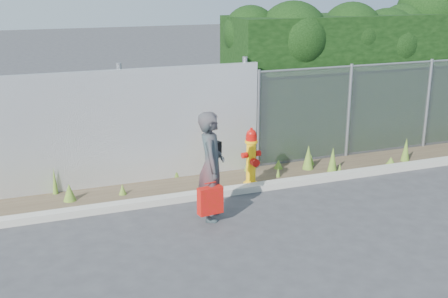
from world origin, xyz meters
TOP-DOWN VIEW (x-y plane):
  - ground at (0.00, 0.00)m, footprint 80.00×80.00m
  - curb at (0.00, 1.80)m, footprint 16.00×0.22m
  - weed_strip at (-0.26, 2.46)m, footprint 16.00×1.32m
  - corrugated_fence at (-3.25, 3.01)m, footprint 8.50×0.21m
  - chainlink_fence at (4.25, 3.00)m, footprint 6.50×0.07m
  - hedge at (4.41, 3.99)m, footprint 7.39×1.83m
  - fire_hydrant at (0.50, 2.07)m, footprint 0.38×0.34m
  - woman at (-0.70, 0.92)m, footprint 0.62×0.76m
  - red_tote_bag at (-0.82, 0.65)m, footprint 0.40×0.15m
  - black_shoulder_bag at (-0.61, 1.06)m, footprint 0.26×0.11m

SIDE VIEW (x-z plane):
  - ground at x=0.00m, z-range 0.00..0.00m
  - curb at x=0.00m, z-range 0.00..0.12m
  - weed_strip at x=-0.26m, z-range -0.15..0.37m
  - red_tote_bag at x=-0.82m, z-range 0.16..0.68m
  - fire_hydrant at x=0.50m, z-range -0.02..1.12m
  - woman at x=-0.70m, z-range 0.00..1.79m
  - chainlink_fence at x=4.25m, z-range 0.01..2.06m
  - corrugated_fence at x=-3.25m, z-range -0.05..2.25m
  - black_shoulder_bag at x=-0.61m, z-range 1.04..1.24m
  - hedge at x=4.41m, z-range 0.04..3.80m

